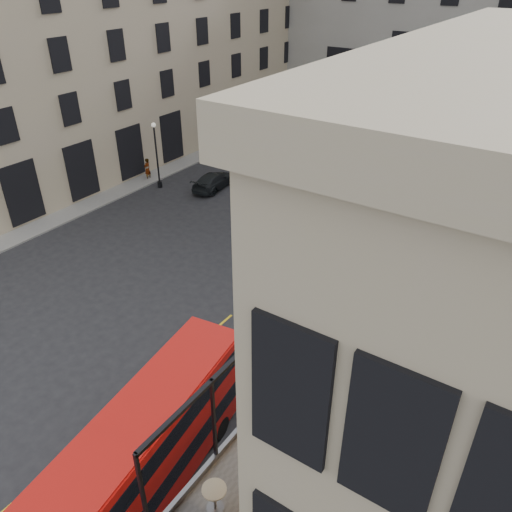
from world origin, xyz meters
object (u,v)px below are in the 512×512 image
Objects in this scene: cyclist at (348,218)px; pedestrian_e at (147,169)px; pedestrian_c at (440,147)px; pedestrian_d at (437,186)px; cafe_table_near at (215,495)px; pedestrian_b at (335,133)px; cafe_chair_c at (353,404)px; car_b at (350,169)px; street_lamp_b at (367,132)px; cafe_chair_d at (380,365)px; bus_near at (144,450)px; cafe_table_far at (328,338)px; car_a at (289,180)px; traffic_light_near at (293,245)px; cafe_chair_b at (340,418)px; street_lamp_a at (157,159)px; traffic_light_far at (249,132)px; bus_far at (313,152)px; car_c at (214,181)px; bicycle at (265,217)px; pedestrian_a at (269,155)px; cafe_table_mid at (285,381)px.

cyclist is 0.90× the size of pedestrian_e.
pedestrian_d is (2.52, -9.25, -0.12)m from pedestrian_c.
pedestrian_e is 2.44× the size of cafe_table_near.
cafe_chair_c is (17.69, -35.36, 3.90)m from pedestrian_b.
street_lamp_b is at bearing 71.74° from car_b.
pedestrian_e is at bearing 149.43° from cafe_chair_d.
bus_near is 7.15m from cafe_table_far.
car_a is 30.86m from cafe_table_near.
car_b is (-4.17, 16.96, -1.77)m from traffic_light_near.
cafe_chair_b is at bearing -96.97° from cafe_chair_c.
street_lamp_a is 3.22× the size of cyclist.
cafe_chair_b is at bearing -68.49° from street_lamp_b.
cafe_chair_b reaches higher than traffic_light_near.
pedestrian_b is (4.65, 8.45, -1.49)m from traffic_light_far.
bus_far reaches higher than car_c.
street_lamp_b is 0.52× the size of bus_far.
bicycle is at bearing 62.40° from pedestrian_c.
street_lamp_a is 1.33× the size of car_b.
street_lamp_a is 10.68m from car_a.
car_a is 11.57m from pedestrian_d.
car_a is 5.85× the size of cafe_chair_c.
pedestrian_a is at bearing -6.81° from traffic_light_far.
cafe_chair_c is (15.11, -25.78, 2.58)m from bus_far.
cafe_table_mid is at bearing -127.55° from cafe_chair_d.
bicycle is (-1.18, -11.55, -0.21)m from car_b.
pedestrian_a is at bearing -100.32° from car_c.
pedestrian_b reaches higher than pedestrian_d.
car_a is at bearing 120.10° from cafe_table_mid.
pedestrian_a is 0.77× the size of pedestrian_c.
cafe_chair_d is (2.02, 2.63, -0.34)m from cafe_table_mid.
pedestrian_b reaches higher than car_b.
car_a is 6.09m from car_b.
cafe_chair_d is at bearing -143.52° from cyclist.
pedestrian_d is at bearing 96.22° from cafe_table_near.
pedestrian_b is 37.09m from cafe_table_far.
pedestrian_c is 1.08× the size of pedestrian_e.
street_lamp_a is 5.76× the size of cafe_chair_b.
car_a is 16.40m from pedestrian_c.
street_lamp_b reaches higher than bicycle.
pedestrian_a is at bearing 128.71° from car_a.
traffic_light_near is at bearing 160.82° from pedestrian_d.
bicycle is 0.86× the size of pedestrian_c.
traffic_light_far reaches higher than cyclist.
bus_far reaches higher than car_a.
traffic_light_near is 0.84× the size of car_a.
traffic_light_near is 19.26m from pedestrian_e.
cafe_table_far is at bearing 93.45° from cafe_table_near.
cafe_chair_b is (22.25, -27.64, 2.46)m from traffic_light_far.
car_a is 6.01× the size of cafe_table_near.
cafe_table_near is at bearing -130.63° from pedestrian_b.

